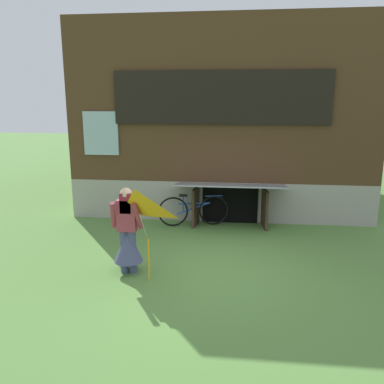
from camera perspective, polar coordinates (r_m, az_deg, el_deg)
name	(u,v)px	position (r m, az deg, el deg)	size (l,w,h in m)	color
ground_plane	(211,269)	(7.51, 2.79, -11.08)	(60.00, 60.00, 0.00)	#56843D
log_house	(224,118)	(12.64, 4.68, 10.63)	(7.84, 6.67, 5.09)	#9E998E
person	(128,238)	(7.24, -9.25, -6.51)	(0.61, 0.52, 1.58)	#474C75
kite	(135,212)	(6.55, -8.20, -2.81)	(0.93, 0.83, 1.61)	orange
bicycle_blue	(193,210)	(9.89, 0.21, -2.66)	(1.74, 0.46, 0.81)	black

